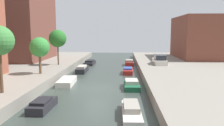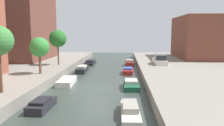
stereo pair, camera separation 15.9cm
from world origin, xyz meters
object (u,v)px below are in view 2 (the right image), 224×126
street_tree_3 (58,39)px  moored_boat_left_3 (67,82)px  street_tree_2 (39,47)px  moored_boat_right_1 (130,111)px  moored_boat_left_4 (82,69)px  moored_boat_right_2 (131,85)px  parked_car (160,60)px  moored_boat_right_3 (128,71)px  moored_boat_left_5 (90,63)px  moored_boat_left_2 (42,105)px  low_block_right (205,37)px  moored_boat_right_4 (130,63)px

street_tree_3 → moored_boat_left_3: 10.14m
street_tree_2 → moored_boat_right_1: (10.24, -10.43, -3.71)m
moored_boat_left_4 → moored_boat_right_1: size_ratio=0.99×
street_tree_2 → moored_boat_left_3: (3.36, -1.09, -3.75)m
moored_boat_left_4 → moored_boat_right_2: bearing=-53.7°
parked_car → moored_boat_right_3: 5.77m
street_tree_2 → parked_car: size_ratio=0.92×
street_tree_3 → moored_boat_left_5: bearing=64.6°
moored_boat_right_2 → moored_boat_left_2: bearing=-134.8°
moored_boat_left_4 → moored_boat_right_1: moored_boat_left_4 is taller
moored_boat_left_3 → moored_boat_left_5: (0.24, 16.00, 0.02)m
moored_boat_left_4 → low_block_right: bearing=27.4°
street_tree_3 → street_tree_2: bearing=-90.0°
street_tree_2 → moored_boat_right_3: street_tree_2 is taller
moored_boat_left_2 → moored_boat_right_4: size_ratio=0.96×
moored_boat_right_2 → moored_boat_right_4: 16.68m
moored_boat_left_4 → moored_boat_right_3: 6.78m
moored_boat_left_2 → moored_boat_right_4: moored_boat_right_4 is taller
street_tree_3 → parked_car: size_ratio=1.13×
low_block_right → moored_boat_right_4: size_ratio=3.83×
parked_car → moored_boat_left_2: bearing=-122.4°
low_block_right → moored_boat_left_4: 24.45m
moored_boat_left_3 → moored_boat_right_3: bearing=45.6°
moored_boat_right_1 → moored_boat_right_2: moored_boat_right_1 is taller
moored_boat_left_2 → moored_boat_right_2: bearing=45.2°
street_tree_2 → moored_boat_right_2: size_ratio=1.19×
moored_boat_left_4 → moored_boat_left_5: bearing=90.2°
moored_boat_right_1 → moored_boat_right_4: 24.68m
parked_car → moored_boat_left_4: bearing=-170.6°
moored_boat_left_2 → moored_boat_left_5: moored_boat_left_2 is taller
low_block_right → parked_car: (-9.75, -9.16, -3.29)m
street_tree_3 → moored_boat_right_2: street_tree_3 is taller
street_tree_3 → moored_boat_left_5: 9.55m
low_block_right → moored_boat_right_2: 25.47m
moored_boat_left_5 → street_tree_2: bearing=-103.6°
moored_boat_left_4 → moored_boat_right_2: moored_boat_left_4 is taller
moored_boat_left_2 → moored_boat_left_4: size_ratio=0.73×
low_block_right → parked_car: low_block_right is taller
moored_boat_left_3 → moored_boat_right_4: bearing=64.3°
moored_boat_right_1 → moored_boat_left_5: bearing=104.7°
street_tree_3 → moored_boat_left_2: 17.72m
low_block_right → moored_boat_left_3: size_ratio=3.07×
moored_boat_left_2 → moored_boat_left_5: (-0.00, 24.35, -0.03)m
street_tree_2 → moored_boat_right_3: 12.55m
moored_boat_left_2 → moored_boat_right_3: 16.89m
street_tree_2 → moored_boat_right_2: 11.45m
moored_boat_left_2 → moored_boat_left_3: 8.35m
moored_boat_right_3 → moored_boat_right_4: (0.40, 8.19, 0.05)m
street_tree_2 → street_tree_3: (0.00, 7.32, 0.80)m
moored_boat_right_1 → moored_boat_right_3: 16.49m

